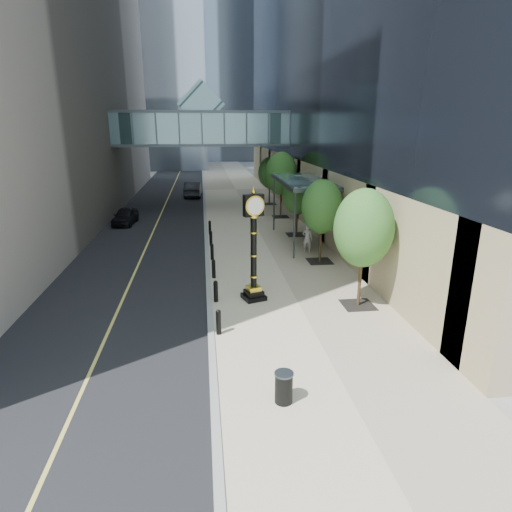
# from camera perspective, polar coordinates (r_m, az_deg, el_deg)

# --- Properties ---
(ground) EXTENTS (320.00, 320.00, 0.00)m
(ground) POSITION_cam_1_polar(r_m,az_deg,el_deg) (16.27, 4.93, -11.56)
(ground) COLOR gray
(ground) RESTS_ON ground
(road) EXTENTS (8.00, 180.00, 0.02)m
(road) POSITION_cam_1_polar(r_m,az_deg,el_deg) (54.65, -11.22, 8.53)
(road) COLOR black
(road) RESTS_ON ground
(sidewalk) EXTENTS (8.00, 180.00, 0.06)m
(sidewalk) POSITION_cam_1_polar(r_m,az_deg,el_deg) (54.66, -2.74, 8.85)
(sidewalk) COLOR #BBAE90
(sidewalk) RESTS_ON ground
(curb) EXTENTS (0.25, 180.00, 0.07)m
(curb) POSITION_cam_1_polar(r_m,az_deg,el_deg) (54.51, -6.98, 8.73)
(curb) COLOR gray
(curb) RESTS_ON ground
(distant_tower_c) EXTENTS (22.00, 22.00, 65.00)m
(distant_tower_c) POSITION_cam_1_polar(r_m,az_deg,el_deg) (136.25, -9.22, 27.27)
(distant_tower_c) COLOR #92A1B8
(distant_tower_c) RESTS_ON ground
(skywalk) EXTENTS (17.00, 4.20, 5.80)m
(skywalk) POSITION_cam_1_polar(r_m,az_deg,el_deg) (41.96, -7.25, 16.81)
(skywalk) COLOR #466C70
(skywalk) RESTS_ON ground
(entrance_canopy) EXTENTS (3.00, 8.00, 4.38)m
(entrance_canopy) POSITION_cam_1_polar(r_m,az_deg,el_deg) (28.95, 6.22, 9.82)
(entrance_canopy) COLOR #383F44
(entrance_canopy) RESTS_ON ground
(bollard_row) EXTENTS (0.20, 16.20, 0.90)m
(bollard_row) POSITION_cam_1_polar(r_m,az_deg,el_deg) (24.08, -5.77, -0.62)
(bollard_row) COLOR black
(bollard_row) RESTS_ON sidewalk
(street_trees) EXTENTS (2.72, 28.42, 5.60)m
(street_trees) POSITION_cam_1_polar(r_m,az_deg,el_deg) (30.83, 5.63, 8.91)
(street_trees) COLOR black
(street_trees) RESTS_ON sidewalk
(street_clock) EXTENTS (1.19, 1.19, 5.07)m
(street_clock) POSITION_cam_1_polar(r_m,az_deg,el_deg) (19.19, -0.32, 0.34)
(street_clock) COLOR black
(street_clock) RESTS_ON sidewalk
(trash_bin) EXTENTS (0.55, 0.55, 0.90)m
(trash_bin) POSITION_cam_1_polar(r_m,az_deg,el_deg) (12.92, 3.72, -17.19)
(trash_bin) COLOR black
(trash_bin) RESTS_ON sidewalk
(pedestrian) EXTENTS (0.76, 0.64, 1.78)m
(pedestrian) POSITION_cam_1_polar(r_m,az_deg,el_deg) (27.16, 6.84, 2.35)
(pedestrian) COLOR #ABA59C
(pedestrian) RESTS_ON sidewalk
(car_near) EXTENTS (1.89, 4.00, 1.32)m
(car_near) POSITION_cam_1_polar(r_m,az_deg,el_deg) (36.68, -17.04, 5.12)
(car_near) COLOR black
(car_near) RESTS_ON road
(car_far) EXTENTS (2.01, 5.14, 1.67)m
(car_far) POSITION_cam_1_polar(r_m,az_deg,el_deg) (49.67, -8.39, 8.83)
(car_far) COLOR black
(car_far) RESTS_ON road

